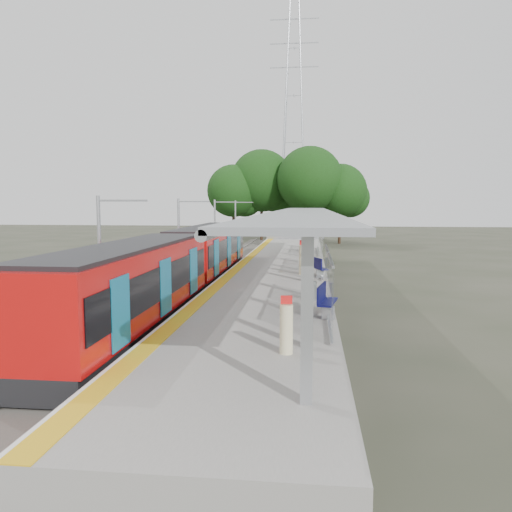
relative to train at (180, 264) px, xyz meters
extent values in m
plane|color=#474438|center=(4.50, -12.42, -2.05)|extent=(200.00, 200.00, 0.00)
cube|color=#59544C|center=(0.00, 7.58, -1.93)|extent=(3.00, 70.00, 0.24)
cube|color=gray|center=(4.50, 7.58, -1.55)|extent=(6.00, 50.00, 1.00)
cube|color=gold|center=(1.95, 7.58, -1.04)|extent=(0.60, 50.00, 0.02)
cube|color=#9EA0A5|center=(4.50, 32.53, -0.45)|extent=(6.00, 0.10, 1.20)
cube|color=black|center=(0.00, -7.02, -1.40)|extent=(2.50, 13.50, 0.70)
cube|color=red|center=(0.00, -7.02, 0.20)|extent=(2.65, 13.50, 2.50)
cube|color=black|center=(0.00, -7.02, 0.25)|extent=(2.72, 12.96, 1.20)
cube|color=black|center=(0.00, -7.02, 1.50)|extent=(2.40, 12.82, 0.15)
cube|color=#0D6083|center=(1.36, -7.02, 0.05)|extent=(0.04, 1.30, 2.00)
cylinder|color=black|center=(0.00, -11.74, -1.70)|extent=(2.20, 0.70, 0.70)
cube|color=black|center=(0.00, 7.08, -1.40)|extent=(2.50, 13.50, 0.70)
cube|color=red|center=(0.00, 7.08, 0.20)|extent=(2.65, 13.50, 2.50)
cube|color=black|center=(0.00, 7.08, 0.25)|extent=(2.72, 12.96, 1.20)
cube|color=black|center=(0.00, 7.08, 1.50)|extent=(2.40, 12.83, 0.15)
cube|color=#0D6083|center=(1.36, 7.08, 0.05)|extent=(0.04, 1.30, 2.00)
cylinder|color=black|center=(0.00, 2.36, -1.70)|extent=(2.20, 0.70, 0.70)
cube|color=black|center=(0.00, 0.03, -0.05)|extent=(2.30, 0.80, 2.40)
cube|color=#9EA0A5|center=(6.50, -14.42, 0.70)|extent=(0.25, 0.25, 3.50)
cube|color=#9EA0A5|center=(6.50, -10.42, 0.70)|extent=(0.25, 0.25, 3.50)
cube|color=#9EA0A5|center=(6.50, -6.42, 0.70)|extent=(0.25, 0.25, 3.50)
cube|color=#9EA0A5|center=(6.50, -2.42, 0.70)|extent=(0.25, 0.25, 3.50)
cube|color=#9EA0A5|center=(6.50, 1.58, 0.70)|extent=(0.25, 0.25, 3.50)
cube|color=#9EA0A5|center=(6.50, 5.58, 0.70)|extent=(0.25, 0.25, 3.50)
cube|color=#9EA0A5|center=(6.50, 9.58, 0.70)|extent=(0.25, 0.25, 3.50)
cube|color=#9EA0A5|center=(6.50, 13.58, 0.70)|extent=(0.25, 0.25, 3.50)
cube|color=#9EA0A5|center=(6.50, 17.58, 0.70)|extent=(0.25, 0.25, 3.50)
cube|color=#9EA0A5|center=(6.50, 21.58, 0.70)|extent=(0.25, 0.25, 3.50)
cube|color=gray|center=(6.10, 3.58, 2.53)|extent=(3.20, 38.00, 0.16)
cylinder|color=#9EA0A5|center=(4.55, 3.58, 2.45)|extent=(0.24, 38.00, 0.24)
cube|color=silver|center=(7.20, -8.42, 0.15)|extent=(0.05, 3.70, 2.20)
cube|color=silver|center=(7.20, -4.42, 0.15)|extent=(0.05, 3.70, 2.20)
cube|color=silver|center=(7.20, 3.58, 0.15)|extent=(0.05, 3.70, 2.20)
cube|color=silver|center=(7.20, 7.58, 0.15)|extent=(0.05, 3.70, 2.20)
cube|color=silver|center=(7.20, 15.58, 0.15)|extent=(0.05, 3.70, 2.20)
cube|color=silver|center=(7.20, 19.58, 0.15)|extent=(0.05, 3.70, 2.20)
cylinder|color=#382316|center=(-3.51, 40.11, 0.18)|extent=(0.36, 0.36, 4.47)
sphere|color=#174614|center=(-3.51, 40.11, 4.65)|extent=(6.79, 6.79, 6.79)
cylinder|color=#382316|center=(0.05, 41.34, 0.63)|extent=(0.36, 0.36, 5.36)
sphere|color=#174614|center=(0.05, 41.34, 5.99)|extent=(8.15, 8.15, 8.15)
cylinder|color=#382316|center=(3.05, 43.81, 0.38)|extent=(0.36, 0.36, 4.87)
sphere|color=#174614|center=(3.05, 43.81, 5.25)|extent=(7.40, 7.40, 7.40)
cylinder|color=#382316|center=(6.36, 38.32, 0.63)|extent=(0.36, 0.36, 5.36)
sphere|color=#174614|center=(6.36, 38.32, 5.99)|extent=(8.15, 8.15, 8.15)
cylinder|color=#382316|center=(10.15, 39.42, 0.16)|extent=(0.36, 0.36, 4.43)
sphere|color=#174614|center=(10.15, 39.42, 4.60)|extent=(6.74, 6.74, 6.74)
cylinder|color=#9EA0A5|center=(-1.80, -5.42, 0.65)|extent=(0.16, 0.16, 5.40)
cube|color=#9EA0A5|center=(-0.80, -5.42, 3.15)|extent=(2.00, 0.08, 0.08)
cylinder|color=#9EA0A5|center=(-1.80, 6.58, 0.65)|extent=(0.16, 0.16, 5.40)
cube|color=#9EA0A5|center=(-0.80, 6.58, 3.15)|extent=(2.00, 0.08, 0.08)
cylinder|color=#9EA0A5|center=(-1.80, 18.58, 0.65)|extent=(0.16, 0.16, 5.40)
cube|color=#9EA0A5|center=(-0.80, 18.58, 3.15)|extent=(2.00, 0.08, 0.08)
cylinder|color=#9EA0A5|center=(-1.80, 30.58, 0.65)|extent=(0.16, 0.16, 5.40)
cube|color=#9EA0A5|center=(-0.80, 30.58, 3.15)|extent=(2.00, 0.08, 0.08)
cube|color=#111155|center=(7.20, -6.27, -0.54)|extent=(0.82, 1.76, 0.07)
cube|color=#111155|center=(6.97, -6.27, -0.20)|extent=(0.38, 1.68, 0.62)
cube|color=#9EA0A5|center=(7.20, -6.95, -0.80)|extent=(0.46, 0.15, 0.50)
cube|color=#9EA0A5|center=(7.20, -5.60, -0.80)|extent=(0.46, 0.15, 0.50)
cube|color=#111155|center=(7.09, 3.55, -0.58)|extent=(1.02, 1.64, 0.06)
cube|color=#111155|center=(6.88, 3.55, -0.27)|extent=(0.64, 1.48, 0.58)
cube|color=#9EA0A5|center=(7.09, 2.92, -0.82)|extent=(0.41, 0.21, 0.46)
cube|color=#9EA0A5|center=(7.09, 4.18, -0.82)|extent=(0.41, 0.21, 0.46)
cube|color=#111155|center=(6.44, 18.04, -0.59)|extent=(0.75, 1.61, 0.06)
cube|color=#111155|center=(6.23, 18.04, -0.28)|extent=(0.36, 1.54, 0.57)
cube|color=#9EA0A5|center=(6.44, 17.42, -0.82)|extent=(0.42, 0.14, 0.46)
cube|color=#9EA0A5|center=(6.44, 18.66, -0.82)|extent=(0.42, 0.14, 0.46)
cylinder|color=beige|center=(5.92, -11.07, -0.37)|extent=(0.36, 0.36, 1.36)
cube|color=red|center=(5.92, -11.07, 0.44)|extent=(0.32, 0.08, 0.23)
cylinder|color=beige|center=(6.12, 4.25, -0.21)|extent=(0.45, 0.45, 1.69)
cube|color=red|center=(6.12, 4.25, 0.80)|extent=(0.40, 0.09, 0.28)
cylinder|color=#9EA0A5|center=(6.63, -3.41, -0.65)|extent=(0.48, 0.48, 0.81)
camera|label=1|loc=(6.56, -24.37, 3.05)|focal=35.00mm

